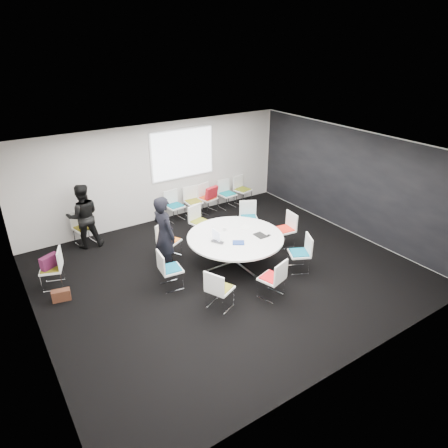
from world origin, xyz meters
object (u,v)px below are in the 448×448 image
chair_back_b (194,207)px  cup (225,229)px  chair_ring_h (299,260)px  chair_person_back (85,234)px  chair_ring_g (272,285)px  chair_ring_c (200,228)px  conference_table (235,243)px  chair_ring_a (284,236)px  chair_back_d (227,199)px  laptop (218,241)px  chair_back_e (242,195)px  person_back (83,216)px  chair_ring_b (248,224)px  chair_ring_e (171,276)px  chair_back_a (175,211)px  chair_back_c (208,203)px  chair_ring_d (169,247)px  maroon_bag (50,262)px  chair_spare_left (53,275)px  brown_bag (61,295)px  chair_ring_f (220,296)px  person_main (164,235)px

chair_back_b → cup: size_ratio=9.78×
chair_ring_h → chair_person_back: 5.49m
chair_ring_g → chair_ring_c: bearing=71.0°
conference_table → chair_ring_a: chair_ring_a is taller
chair_ring_h → chair_back_d: bearing=17.3°
conference_table → chair_ring_c: (-0.00, 1.63, -0.27)m
laptop → cup: bearing=-76.9°
chair_back_b → cup: 2.71m
chair_person_back → chair_back_b: bearing=166.9°
chair_ring_a → chair_ring_h: bearing=161.0°
chair_ring_h → chair_back_e: 4.24m
chair_ring_c → chair_ring_h: (1.06, -2.68, 0.00)m
chair_back_b → person_back: 3.28m
chair_ring_a → chair_back_e: size_ratio=1.00×
chair_ring_b → chair_back_d: (0.50, 1.80, 0.00)m
chair_back_d → chair_back_e: (0.62, 0.04, 0.00)m
chair_back_e → person_back: size_ratio=0.52×
chair_ring_b → chair_ring_e: size_ratio=1.00×
chair_back_a → cup: bearing=83.4°
chair_back_a → chair_person_back: size_ratio=1.00×
chair_back_c → chair_back_e: size_ratio=1.00×
chair_ring_c → chair_back_d: bearing=-158.7°
chair_ring_d → chair_back_a: bearing=-148.6°
conference_table → chair_ring_d: chair_ring_d is taller
chair_back_d → cup: size_ratio=9.78×
chair_back_b → maroon_bag: bearing=22.1°
chair_ring_d → cup: (1.12, -0.74, 0.50)m
conference_table → chair_spare_left: bearing=160.3°
chair_back_d → chair_person_back: bearing=-4.7°
brown_bag → chair_back_e: bearing=19.8°
chair_ring_a → chair_person_back: 5.16m
brown_bag → chair_back_c: bearing=24.6°
chair_ring_g → laptop: 1.61m
chair_ring_d → cup: 1.44m
chair_back_a → chair_ring_g: bearing=82.2°
chair_ring_e → brown_bag: bearing=-105.0°
chair_back_b → chair_ring_b: bearing=112.3°
chair_ring_e → chair_back_d: (3.45, 2.99, 0.00)m
chair_back_b → chair_person_back: bearing=1.8°
conference_table → laptop: laptop is taller
chair_ring_c → chair_ring_f: same height
chair_ring_b → chair_ring_g: same height
chair_ring_f → chair_person_back: same height
chair_spare_left → person_main: bearing=-88.4°
chair_ring_e → chair_ring_g: size_ratio=1.00×
chair_back_c → chair_person_back: bearing=-12.8°
chair_ring_f → chair_ring_e: bearing=178.2°
chair_ring_f → chair_back_c: (2.28, 4.21, 0.00)m
laptop → chair_back_a: bearing=-36.8°
chair_person_back → chair_ring_c: bearing=140.3°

